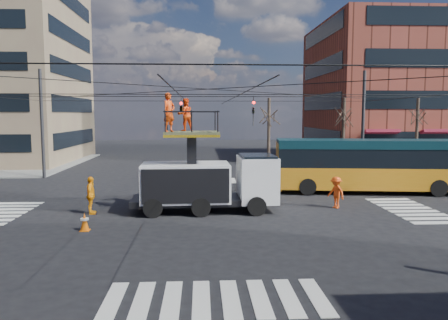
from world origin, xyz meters
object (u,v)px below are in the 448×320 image
worker_ground (91,195)px  flagger (336,192)px  traffic_cone (85,222)px  city_bus (372,164)px  utility_truck (208,172)px

worker_ground → flagger: bearing=-93.7°
worker_ground → traffic_cone: bearing=-177.9°
traffic_cone → flagger: 12.11m
traffic_cone → city_bus: bearing=27.9°
worker_ground → city_bus: bearing=-79.2°
traffic_cone → flagger: (11.53, 3.70, 0.42)m
utility_truck → city_bus: 11.00m
city_bus → worker_ground: size_ratio=6.54×
utility_truck → city_bus: utility_truck is taller
utility_truck → city_bus: size_ratio=0.60×
worker_ground → flagger: worker_ground is taller
worker_ground → flagger: 12.03m
utility_truck → worker_ground: bearing=-178.2°
traffic_cone → flagger: size_ratio=0.47×
flagger → traffic_cone: bearing=-101.2°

